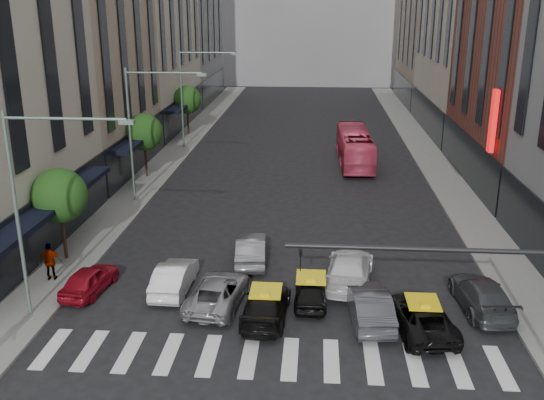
% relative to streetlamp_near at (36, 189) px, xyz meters
% --- Properties ---
extents(ground, '(160.00, 160.00, 0.00)m').
position_rel_streetlamp_near_xyz_m(ground, '(10.04, -4.00, -5.90)').
color(ground, black).
rests_on(ground, ground).
extents(sidewalk_left, '(3.00, 96.00, 0.15)m').
position_rel_streetlamp_near_xyz_m(sidewalk_left, '(-1.46, 26.00, -5.83)').
color(sidewalk_left, slate).
rests_on(sidewalk_left, ground).
extents(sidewalk_right, '(3.00, 96.00, 0.15)m').
position_rel_streetlamp_near_xyz_m(sidewalk_right, '(21.54, 26.00, -5.83)').
color(sidewalk_right, slate).
rests_on(sidewalk_right, ground).
extents(building_left_b, '(8.00, 16.00, 24.00)m').
position_rel_streetlamp_near_xyz_m(building_left_b, '(-6.96, 24.00, 6.10)').
color(building_left_b, tan).
rests_on(building_left_b, ground).
extents(building_right_b, '(8.00, 18.00, 26.00)m').
position_rel_streetlamp_near_xyz_m(building_right_b, '(27.04, 23.00, 7.10)').
color(building_right_b, brown).
rests_on(building_right_b, ground).
extents(tree_near, '(2.88, 2.88, 4.95)m').
position_rel_streetlamp_near_xyz_m(tree_near, '(-1.76, 6.00, -2.25)').
color(tree_near, black).
rests_on(tree_near, sidewalk_left).
extents(tree_mid, '(2.88, 2.88, 4.95)m').
position_rel_streetlamp_near_xyz_m(tree_mid, '(-1.76, 22.00, -2.25)').
color(tree_mid, black).
rests_on(tree_mid, sidewalk_left).
extents(tree_far, '(2.88, 2.88, 4.95)m').
position_rel_streetlamp_near_xyz_m(tree_far, '(-1.76, 38.00, -2.25)').
color(tree_far, black).
rests_on(tree_far, sidewalk_left).
extents(streetlamp_near, '(5.38, 0.25, 9.00)m').
position_rel_streetlamp_near_xyz_m(streetlamp_near, '(0.00, 0.00, 0.00)').
color(streetlamp_near, gray).
rests_on(streetlamp_near, sidewalk_left).
extents(streetlamp_mid, '(5.38, 0.25, 9.00)m').
position_rel_streetlamp_near_xyz_m(streetlamp_mid, '(0.00, 16.00, 0.00)').
color(streetlamp_mid, gray).
rests_on(streetlamp_mid, sidewalk_left).
extents(streetlamp_far, '(5.38, 0.25, 9.00)m').
position_rel_streetlamp_near_xyz_m(streetlamp_far, '(0.00, 32.00, 0.00)').
color(streetlamp_far, gray).
rests_on(streetlamp_far, sidewalk_left).
extents(traffic_signal, '(10.10, 0.20, 6.00)m').
position_rel_streetlamp_near_xyz_m(traffic_signal, '(17.74, -5.00, -1.43)').
color(traffic_signal, black).
rests_on(traffic_signal, ground).
extents(liberty_sign, '(0.30, 0.70, 4.00)m').
position_rel_streetlamp_near_xyz_m(liberty_sign, '(22.64, 16.00, 0.10)').
color(liberty_sign, red).
rests_on(liberty_sign, ground).
extents(car_red, '(2.04, 3.97, 1.29)m').
position_rel_streetlamp_near_xyz_m(car_red, '(0.84, 2.47, -5.26)').
color(car_red, maroon).
rests_on(car_red, ground).
extents(car_white_front, '(1.59, 4.30, 1.40)m').
position_rel_streetlamp_near_xyz_m(car_white_front, '(4.84, 2.96, -5.20)').
color(car_white_front, white).
rests_on(car_white_front, ground).
extents(car_silver, '(2.74, 5.01, 1.33)m').
position_rel_streetlamp_near_xyz_m(car_silver, '(7.14, 1.66, -5.24)').
color(car_silver, '#97969B').
rests_on(car_silver, ground).
extents(taxi_left, '(2.10, 4.69, 1.34)m').
position_rel_streetlamp_near_xyz_m(taxi_left, '(9.44, 0.54, -5.24)').
color(taxi_left, black).
rests_on(taxi_left, ground).
extents(taxi_center, '(1.50, 3.72, 1.27)m').
position_rel_streetlamp_near_xyz_m(taxi_center, '(11.38, 2.17, -5.27)').
color(taxi_center, black).
rests_on(taxi_center, ground).
extents(car_grey_mid, '(2.03, 4.74, 1.52)m').
position_rel_streetlamp_near_xyz_m(car_grey_mid, '(13.91, 0.74, -5.15)').
color(car_grey_mid, '#393B40').
rests_on(car_grey_mid, ground).
extents(taxi_right, '(2.75, 4.97, 1.32)m').
position_rel_streetlamp_near_xyz_m(taxi_right, '(16.05, 0.04, -5.25)').
color(taxi_right, black).
rests_on(taxi_right, ground).
extents(car_grey_curb, '(2.35, 5.03, 1.42)m').
position_rel_streetlamp_near_xyz_m(car_grey_curb, '(19.04, 2.13, -5.19)').
color(car_grey_curb, '#3A3E41').
rests_on(car_grey_curb, ground).
extents(car_row2_left, '(1.89, 4.51, 1.45)m').
position_rel_streetlamp_near_xyz_m(car_row2_left, '(8.14, 6.58, -5.18)').
color(car_row2_left, gray).
rests_on(car_row2_left, ground).
extents(car_row2_right, '(2.84, 5.54, 1.54)m').
position_rel_streetlamp_near_xyz_m(car_row2_right, '(13.24, 4.42, -5.14)').
color(car_row2_right, white).
rests_on(car_row2_right, ground).
extents(bus, '(2.79, 10.67, 2.95)m').
position_rel_streetlamp_near_xyz_m(bus, '(14.73, 27.51, -4.43)').
color(bus, '#DE4161').
rests_on(bus, ground).
extents(pedestrian_far, '(1.18, 0.63, 1.91)m').
position_rel_streetlamp_near_xyz_m(pedestrian_far, '(-1.41, 3.38, -4.80)').
color(pedestrian_far, gray).
rests_on(pedestrian_far, sidewalk_left).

